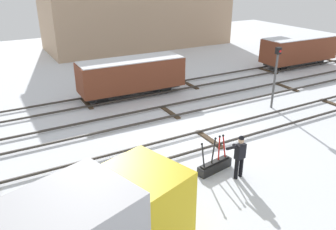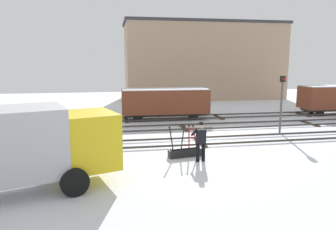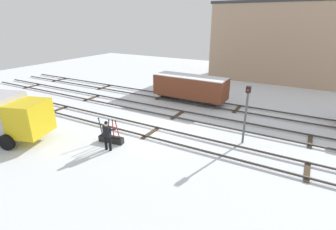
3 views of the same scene
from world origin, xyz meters
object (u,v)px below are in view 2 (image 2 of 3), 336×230
at_px(freight_car_back_track, 165,102).
at_px(rail_worker, 201,139).
at_px(switch_lever_frame, 185,151).
at_px(delivery_truck, 18,145).
at_px(signal_post, 282,98).

bearing_deg(freight_car_back_track, rail_worker, -89.47).
distance_m(switch_lever_frame, freight_car_back_track, 9.44).
xyz_separation_m(switch_lever_frame, rail_worker, (0.49, -0.77, 0.72)).
relative_size(switch_lever_frame, delivery_truck, 0.24).
height_order(switch_lever_frame, rail_worker, rail_worker).
bearing_deg(freight_car_back_track, delivery_truck, -117.40).
relative_size(delivery_truck, signal_post, 1.89).
bearing_deg(freight_car_back_track, signal_post, -41.41).
height_order(delivery_truck, freight_car_back_track, delivery_truck).
xyz_separation_m(switch_lever_frame, delivery_truck, (-6.11, -2.88, 1.33)).
bearing_deg(freight_car_back_track, switch_lever_frame, -92.55).
relative_size(delivery_truck, freight_car_back_track, 1.01).
bearing_deg(signal_post, rail_worker, -144.01).
distance_m(rail_worker, signal_post, 7.75).
height_order(rail_worker, signal_post, signal_post).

